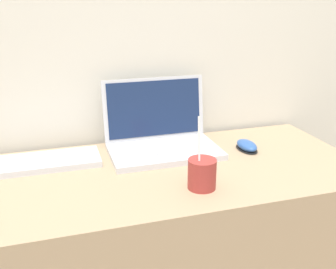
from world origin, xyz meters
TOP-DOWN VIEW (x-y plane):
  - desk at (0.00, 0.29)m, footprint 1.37×0.57m
  - laptop at (0.08, 0.45)m, footprint 0.37×0.26m
  - drink_cup at (0.11, 0.13)m, footprint 0.08×0.08m
  - computer_mouse at (0.37, 0.36)m, footprint 0.06×0.11m
  - external_keyboard at (-0.32, 0.43)m, footprint 0.37×0.15m

SIDE VIEW (x-z plane):
  - desk at x=0.00m, z-range 0.00..0.73m
  - external_keyboard at x=-0.32m, z-range 0.73..0.75m
  - computer_mouse at x=0.37m, z-range 0.73..0.76m
  - drink_cup at x=0.11m, z-range 0.67..0.88m
  - laptop at x=0.08m, z-range 0.66..0.90m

